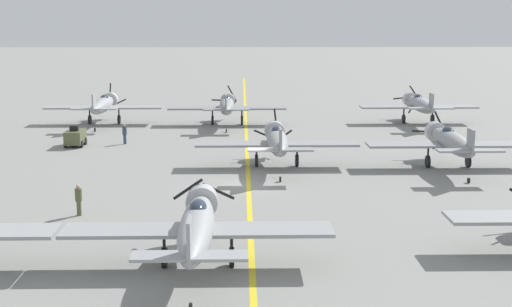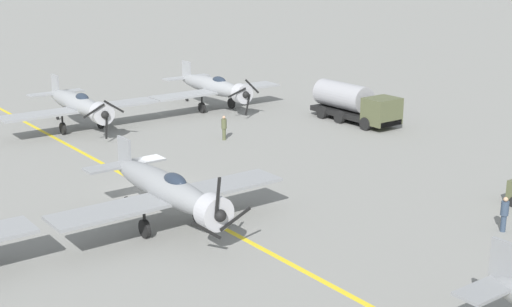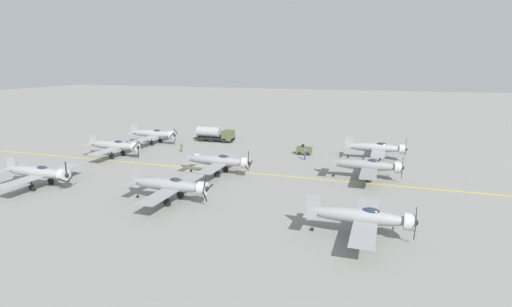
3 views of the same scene
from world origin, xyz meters
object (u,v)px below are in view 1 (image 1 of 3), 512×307
(airplane_mid_center, at_px, (277,141))
(airplane_far_left, at_px, (103,105))
(ground_crew_walking, at_px, (79,199))
(ground_crew_inspecting, at_px, (125,133))
(airplane_far_right, at_px, (419,104))
(tow_tractor, at_px, (75,137))
(airplane_far_center, at_px, (227,106))
(airplane_mid_right, at_px, (450,141))
(airplane_near_center, at_px, (197,226))

(airplane_mid_center, height_order, airplane_far_left, airplane_far_left)
(ground_crew_walking, bearing_deg, ground_crew_inspecting, 92.62)
(airplane_far_right, xyz_separation_m, airplane_far_left, (-32.40, 0.23, 0.00))
(airplane_far_left, height_order, ground_crew_inspecting, airplane_far_left)
(airplane_mid_center, relative_size, ground_crew_inspecting, 6.82)
(airplane_far_right, relative_size, tow_tractor, 4.62)
(airplane_far_center, xyz_separation_m, ground_crew_walking, (-7.68, -32.93, -1.04))
(airplane_mid_center, xyz_separation_m, airplane_far_left, (-16.72, 21.26, 0.00))
(ground_crew_walking, bearing_deg, airplane_far_left, 98.40)
(airplane_far_center, relative_size, tow_tractor, 4.62)
(airplane_far_right, relative_size, ground_crew_walking, 6.75)
(airplane_far_left, bearing_deg, airplane_far_center, 1.45)
(airplane_far_right, height_order, airplane_far_left, airplane_far_left)
(airplane_mid_right, xyz_separation_m, ground_crew_inspecting, (-25.38, 10.57, -1.05))
(airplane_far_right, xyz_separation_m, ground_crew_walking, (-27.42, -33.51, -1.04))
(airplane_mid_center, bearing_deg, airplane_far_right, 62.56)
(airplane_far_right, xyz_separation_m, tow_tractor, (-32.53, -11.97, -1.22))
(airplane_mid_right, bearing_deg, tow_tractor, 162.84)
(airplane_mid_right, relative_size, ground_crew_inspecting, 6.82)
(airplane_mid_center, bearing_deg, airplane_near_center, -92.81)
(airplane_far_right, bearing_deg, airplane_near_center, -107.29)
(airplane_far_center, distance_m, tow_tractor, 17.17)
(airplane_mid_right, relative_size, airplane_far_left, 1.00)
(airplane_mid_right, bearing_deg, airplane_far_right, 82.84)
(airplane_far_right, bearing_deg, airplane_mid_right, -89.81)
(airplane_near_center, relative_size, ground_crew_inspecting, 6.82)
(airplane_near_center, bearing_deg, airplane_far_left, 115.51)
(airplane_near_center, height_order, tow_tractor, airplane_near_center)
(airplane_far_left, bearing_deg, tow_tractor, -85.46)
(airplane_near_center, bearing_deg, ground_crew_walking, 138.79)
(airplane_near_center, relative_size, ground_crew_walking, 6.75)
(airplane_mid_center, height_order, ground_crew_inspecting, airplane_mid_center)
(ground_crew_inspecting, bearing_deg, airplane_far_right, 21.19)
(airplane_far_center, distance_m, ground_crew_walking, 33.83)
(airplane_far_left, height_order, ground_crew_walking, airplane_far_left)
(airplane_mid_center, xyz_separation_m, ground_crew_inspecting, (-12.77, 9.99, -1.05))
(airplane_mid_right, height_order, airplane_mid_center, airplane_mid_center)
(airplane_far_center, bearing_deg, airplane_mid_right, -66.30)
(airplane_near_center, relative_size, tow_tractor, 4.62)
(ground_crew_walking, bearing_deg, airplane_mid_right, 26.06)
(airplane_near_center, xyz_separation_m, tow_tractor, (-12.28, 30.33, -1.22))
(airplane_far_right, bearing_deg, airplane_mid_center, -118.44)
(airplane_far_center, relative_size, ground_crew_inspecting, 6.82)
(airplane_mid_center, height_order, ground_crew_walking, airplane_mid_center)
(airplane_mid_center, bearing_deg, ground_crew_inspecting, 151.23)
(airplane_far_right, height_order, tow_tractor, airplane_far_right)
(tow_tractor, bearing_deg, airplane_near_center, -67.95)
(airplane_far_left, bearing_deg, ground_crew_inspecting, -65.54)
(airplane_mid_right, relative_size, airplane_mid_center, 1.00)
(airplane_near_center, bearing_deg, airplane_mid_center, 87.46)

